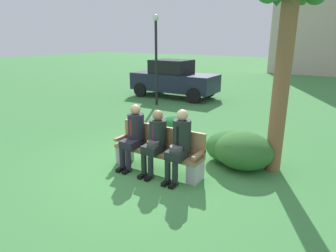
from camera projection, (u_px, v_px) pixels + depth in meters
name	position (u px, v px, depth m)	size (l,w,h in m)	color
ground_plane	(146.00, 169.00, 6.04)	(80.00, 80.00, 0.00)	#408442
park_bench	(159.00, 150.00, 5.92)	(1.92, 0.44, 0.90)	#99754C
seated_man_left	(134.00, 133.00, 6.01)	(0.34, 0.72, 1.31)	#23232D
seated_man_middle	(155.00, 139.00, 5.73)	(0.34, 0.72, 1.27)	#1E2823
seated_man_right	(180.00, 142.00, 5.44)	(0.34, 0.72, 1.35)	#1E2823
palm_tree_tall	(290.00, 10.00, 5.16)	(1.35, 1.41, 4.21)	brown
shrub_near_bench	(231.00, 147.00, 6.33)	(1.09, 1.00, 0.68)	#2A632A
shrub_mid_lawn	(174.00, 126.00, 8.08)	(0.87, 0.80, 0.55)	#1A612A
shrub_far_lawn	(243.00, 150.00, 6.03)	(1.22, 1.12, 0.76)	#30662B
parked_car_near	(174.00, 79.00, 13.28)	(3.93, 1.76, 1.68)	#1E2338
street_lamp	(156.00, 51.00, 11.35)	(0.24, 0.24, 3.47)	black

